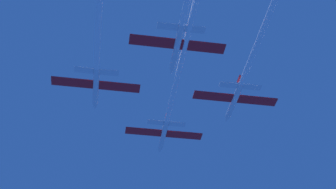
{
  "coord_description": "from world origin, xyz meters",
  "views": [
    {
      "loc": [
        -9.14,
        -72.68,
        -51.71
      ],
      "look_at": [
        -0.21,
        -12.07,
        -0.37
      ],
      "focal_mm": 49.64,
      "sensor_mm": 36.0,
      "label": 1
    }
  ],
  "objects": [
    {
      "name": "jet_left_wing",
      "position": [
        -12.56,
        -29.82,
        -0.46
      ],
      "size": [
        14.78,
        55.64,
        2.45
      ],
      "color": "white"
    },
    {
      "name": "jet_right_wing",
      "position": [
        11.52,
        -24.87,
        -0.4
      ],
      "size": [
        14.78,
        45.19,
        2.45
      ],
      "color": "white"
    },
    {
      "name": "jet_lead",
      "position": [
        0.72,
        -15.08,
        -0.17
      ],
      "size": [
        14.78,
        51.37,
        2.45
      ],
      "color": "white"
    }
  ]
}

